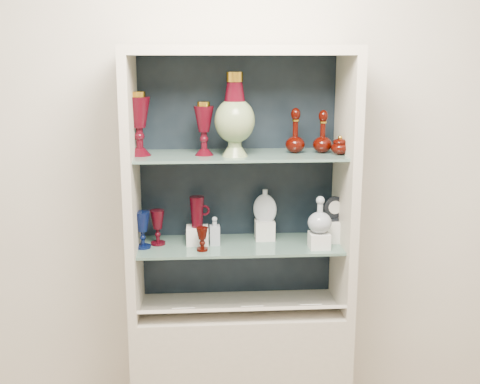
{
  "coord_description": "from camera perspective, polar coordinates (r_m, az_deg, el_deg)",
  "views": [
    {
      "loc": [
        -0.18,
        -1.1,
        1.89
      ],
      "look_at": [
        0.0,
        1.53,
        1.3
      ],
      "focal_mm": 45.0,
      "sensor_mm": 36.0,
      "label": 1
    }
  ],
  "objects": [
    {
      "name": "label_card_1",
      "position": [
        2.75,
        -5.39,
        -10.93
      ],
      "size": [
        0.1,
        0.06,
        0.03
      ],
      "primitive_type": "cube",
      "rotation": [
        -0.44,
        0.0,
        0.0
      ],
      "color": "white",
      "rests_on": "label_ledge"
    },
    {
      "name": "cabinet_back_panel",
      "position": [
        2.88,
        -0.26,
        1.32
      ],
      "size": [
        0.98,
        0.02,
        1.15
      ],
      "primitive_type": "cube",
      "color": "black",
      "rests_on": "cabinet_base"
    },
    {
      "name": "shelf_lower",
      "position": [
        2.79,
        -0.03,
        -5.05
      ],
      "size": [
        0.92,
        0.34,
        0.01
      ],
      "primitive_type": "cube",
      "color": "slate",
      "rests_on": "cabinet_side_left"
    },
    {
      "name": "riser_flat_flask",
      "position": [
        2.84,
        2.36,
        -3.61
      ],
      "size": [
        0.09,
        0.09,
        0.09
      ],
      "primitive_type": "cube",
      "color": "silver",
      "rests_on": "shelf_lower"
    },
    {
      "name": "cabinet_side_right",
      "position": [
        2.77,
        9.97,
        0.65
      ],
      "size": [
        0.04,
        0.4,
        1.15
      ],
      "primitive_type": "cube",
      "color": "beige",
      "rests_on": "cabinet_base"
    },
    {
      "name": "riser_clear_round_decanter",
      "position": [
        2.74,
        7.51,
        -4.57
      ],
      "size": [
        0.09,
        0.09,
        0.07
      ],
      "primitive_type": "cube",
      "color": "silver",
      "rests_on": "shelf_lower"
    },
    {
      "name": "enamel_urn",
      "position": [
        2.6,
        -0.5,
        7.35
      ],
      "size": [
        0.2,
        0.2,
        0.36
      ],
      "primitive_type": null,
      "rotation": [
        0.0,
        0.0,
        -0.13
      ],
      "color": "#0E421F",
      "rests_on": "shelf_upper"
    },
    {
      "name": "cabinet_side_left",
      "position": [
        2.7,
        -10.2,
        0.36
      ],
      "size": [
        0.04,
        0.4,
        1.15
      ],
      "primitive_type": "cube",
      "color": "beige",
      "rests_on": "cabinet_base"
    },
    {
      "name": "shelf_upper",
      "position": [
        2.69,
        -0.03,
        3.51
      ],
      "size": [
        0.92,
        0.34,
        0.01
      ],
      "primitive_type": "cube",
      "color": "slate",
      "rests_on": "cabinet_side_left"
    },
    {
      "name": "cobalt_goblet",
      "position": [
        2.74,
        -9.23,
        -3.57
      ],
      "size": [
        0.07,
        0.07,
        0.17
      ],
      "primitive_type": null,
      "rotation": [
        0.0,
        0.0,
        0.03
      ],
      "color": "#091444",
      "rests_on": "shelf_lower"
    },
    {
      "name": "ruby_decanter_b",
      "position": [
        2.73,
        7.86,
        5.82
      ],
      "size": [
        0.11,
        0.11,
        0.2
      ],
      "primitive_type": null,
      "rotation": [
        0.0,
        0.0,
        -0.28
      ],
      "color": "#390702",
      "rests_on": "shelf_upper"
    },
    {
      "name": "riser_cameo_medallion",
      "position": [
        2.84,
        8.89,
        -3.7
      ],
      "size": [
        0.08,
        0.08,
        0.1
      ],
      "primitive_type": "cube",
      "color": "silver",
      "rests_on": "shelf_lower"
    },
    {
      "name": "label_card_0",
      "position": [
        2.76,
        1.13,
        -10.79
      ],
      "size": [
        0.1,
        0.06,
        0.03
      ],
      "primitive_type": "cube",
      "rotation": [
        -0.44,
        0.0,
        0.0
      ],
      "color": "white",
      "rests_on": "label_ledge"
    },
    {
      "name": "ruby_goblet_tall",
      "position": [
        2.78,
        -7.82,
        -3.35
      ],
      "size": [
        0.07,
        0.07,
        0.16
      ],
      "primitive_type": null,
      "rotation": [
        0.0,
        0.0,
        -0.0
      ],
      "color": "#410710",
      "rests_on": "shelf_lower"
    },
    {
      "name": "flat_flask",
      "position": [
        2.81,
        2.38,
        -1.2
      ],
      "size": [
        0.12,
        0.08,
        0.16
      ],
      "primitive_type": null,
      "rotation": [
        0.0,
        0.0,
        -0.33
      ],
      "color": "silver",
      "rests_on": "riser_flat_flask"
    },
    {
      "name": "label_ledge",
      "position": [
        2.76,
        0.16,
        -11.11
      ],
      "size": [
        0.92,
        0.17,
        0.09
      ],
      "primitive_type": "cube",
      "rotation": [
        -0.44,
        0.0,
        0.0
      ],
      "color": "beige",
      "rests_on": "cabinet_base"
    },
    {
      "name": "riser_ruby_pitcher",
      "position": [
        2.78,
        -4.06,
        -4.11
      ],
      "size": [
        0.1,
        0.1,
        0.08
      ],
      "primitive_type": "cube",
      "color": "silver",
      "rests_on": "shelf_lower"
    },
    {
      "name": "lidded_bowl",
      "position": [
        2.69,
        9.45,
        4.43
      ],
      "size": [
        0.09,
        0.09,
        0.09
      ],
      "primitive_type": null,
      "rotation": [
        0.0,
        0.0,
        0.21
      ],
      "color": "#390702",
      "rests_on": "shelf_upper"
    },
    {
      "name": "clear_round_decanter",
      "position": [
        2.71,
        7.58,
        -2.23
      ],
      "size": [
        0.11,
        0.11,
        0.16
      ],
      "primitive_type": null,
      "rotation": [
        0.0,
        0.0,
        -0.02
      ],
      "color": "#949EAB",
      "rests_on": "riser_clear_round_decanter"
    },
    {
      "name": "pedestal_lamp_right",
      "position": [
        2.64,
        -3.44,
        6.02
      ],
      "size": [
        0.11,
        0.11,
        0.23
      ],
      "primitive_type": null,
      "rotation": [
        0.0,
        0.0,
        0.21
      ],
      "color": "#410710",
      "rests_on": "shelf_upper"
    },
    {
      "name": "ruby_decanter_a",
      "position": [
        2.71,
        5.28,
        6.08
      ],
      "size": [
        0.11,
        0.11,
        0.23
      ],
      "primitive_type": null,
      "rotation": [
        0.0,
        0.0,
        0.23
      ],
      "color": "#390702",
      "rests_on": "shelf_upper"
    },
    {
      "name": "pedestal_lamp_left",
      "position": [
        2.66,
        -9.56,
        6.4
      ],
      "size": [
        0.11,
        0.11,
        0.28
      ],
      "primitive_type": null,
      "rotation": [
        0.0,
        0.0,
        -0.03
      ],
      "color": "#410710",
      "rests_on": "shelf_upper"
    },
    {
      "name": "clear_square_bottle",
      "position": [
        2.75,
        -2.42,
        -3.69
      ],
      "size": [
        0.05,
        0.05,
        0.13
      ],
      "primitive_type": null,
      "rotation": [
        0.0,
        0.0,
        0.04
      ],
      "color": "#949EAB",
      "rests_on": "shelf_lower"
    },
    {
      "name": "ruby_pitcher",
      "position": [
        2.75,
        -4.1,
        -1.9
      ],
      "size": [
        0.11,
        0.07,
        0.14
      ],
      "primitive_type": null,
      "rotation": [
        0.0,
        0.0,
        -0.05
      ],
      "color": "#410710",
      "rests_on": "riser_ruby_pitcher"
    },
    {
      "name": "ruby_goblet_small",
      "position": [
        2.68,
        -3.61,
        -4.48
      ],
      "size": [
        0.06,
        0.06,
        0.11
      ],
      "primitive_type": null,
      "rotation": [
        0.0,
        0.0,
        0.13
      ],
      "color": "#390702",
      "rests_on": "shelf_lower"
    },
    {
      "name": "wall_back",
      "position": [
        2.89,
        -0.3,
        2.89
      ],
      "size": [
        3.5,
        0.02,
        2.8
      ],
      "primitive_type": "cube",
      "color": "beige",
      "rests_on": "ground"
    },
    {
      "name": "cabinet_top_cap",
      "position": [
        2.63,
        0.0,
        13.28
      ],
      "size": [
        1.0,
        0.4,
        0.04
      ],
      "primitive_type": "cube",
      "color": "beige",
      "rests_on": "cabinet_side_left"
    },
    {
      "name": "label_card_2",
      "position": [
        2.79,
        6.61,
        -10.58
      ],
      "size": [
        0.1,
        0.06,
        0.03
      ],
      "primitive_type": "cube",
      "rotation": [
        -0.44,
        0.0,
        0.0
      ],
      "color": "white",
      "rests_on": "label_ledge"
    },
    {
      "name": "cameo_medallion",
      "position": [
        2.81,
        8.97,
        -1.53
      ],
      "size": [
        0.11,
        0.05,
        0.12
      ],
      "primitive_type": null,
      "rotation": [
        0.0,
        0.0,
        0.11
      ],
      "color": "black",
      "rests_on": "riser_cameo_medallion"
    },
    {
      "name": "cabinet_base",
      "position": [
        3.04,
        0.0,
        -17.27
      ],
      "size": [
        1.0,
        0.4,
        0.75
      ],
      "primitive_type": "cube",
      "color": "beige",
      "rests_on": "ground"
    }
  ]
}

